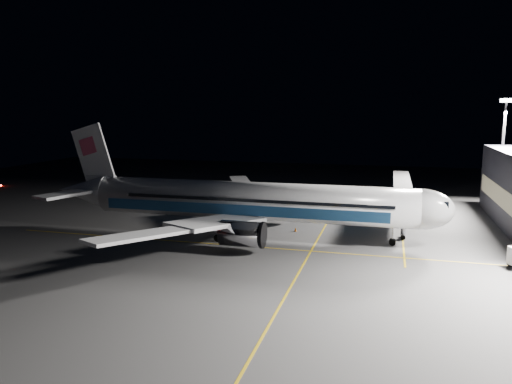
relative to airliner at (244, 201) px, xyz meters
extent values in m
plane|color=#4C4C4F|center=(1.08, 0.00, -5.16)|extent=(200.00, 200.00, 0.00)
cube|color=gold|center=(11.08, 0.00, -5.16)|extent=(0.25, 80.00, 0.01)
cube|color=gold|center=(1.08, -6.00, -5.16)|extent=(70.00, 0.25, 0.01)
cube|color=gold|center=(23.08, 10.00, -5.16)|extent=(0.25, 40.00, 0.01)
cylinder|color=silver|center=(1.08, 0.00, 0.14)|extent=(48.00, 5.60, 5.60)
ellipsoid|color=silver|center=(25.08, 0.00, 0.14)|extent=(8.96, 5.60, 5.60)
cube|color=black|center=(27.38, 0.00, 1.14)|extent=(2.20, 3.40, 0.90)
cone|color=silver|center=(-27.42, 0.00, 0.44)|extent=(9.00, 5.49, 5.49)
cube|color=navy|center=(0.08, 2.78, -0.76)|extent=(42.24, 0.25, 1.50)
cube|color=navy|center=(0.08, -2.78, -0.76)|extent=(42.24, 0.25, 1.50)
cube|color=silver|center=(-1.42, 8.00, -1.46)|extent=(11.36, 15.23, 1.53)
cube|color=silver|center=(-1.42, -8.00, -1.46)|extent=(11.36, 15.23, 1.53)
cube|color=silver|center=(-6.42, 20.50, -0.59)|extent=(8.57, 13.22, 1.31)
cube|color=silver|center=(-6.42, -20.50, -0.59)|extent=(8.57, 13.22, 1.31)
cube|color=silver|center=(-26.92, 5.20, 0.74)|extent=(6.20, 9.67, 0.45)
cube|color=silver|center=(-26.92, -5.20, 0.74)|extent=(6.20, 9.67, 0.45)
cube|color=white|center=(-25.12, 0.00, 6.34)|extent=(7.53, 0.40, 10.28)
cube|color=#D94A70|center=(-25.92, 0.00, 7.74)|extent=(3.22, 0.55, 3.22)
cylinder|color=#B7B7BF|center=(2.28, 9.00, -2.61)|extent=(5.60, 3.40, 3.40)
cylinder|color=#B7B7BF|center=(2.28, -9.00, -2.61)|extent=(5.60, 3.40, 3.40)
cylinder|color=#9999A0|center=(21.58, 0.00, -3.91)|extent=(0.26, 0.26, 2.50)
cylinder|color=black|center=(21.58, 0.00, -4.71)|extent=(0.90, 0.70, 0.90)
cylinder|color=#9999A0|center=(-1.92, 4.30, -3.91)|extent=(0.26, 0.26, 2.50)
cylinder|color=#9999A0|center=(-1.92, -4.30, -3.91)|extent=(0.26, 0.26, 2.50)
cylinder|color=black|center=(-1.92, 4.30, -4.61)|extent=(1.10, 1.60, 1.10)
cylinder|color=black|center=(-1.92, -4.30, -4.61)|extent=(1.10, 1.60, 1.10)
cube|color=brown|center=(38.03, 14.00, -0.16)|extent=(0.15, 36.00, 3.00)
cube|color=#B2B2B7|center=(23.08, 20.05, -0.56)|extent=(3.00, 33.90, 2.80)
cube|color=#B2B2B7|center=(23.08, 4.20, -0.56)|extent=(3.60, 3.20, 3.40)
cylinder|color=#9999A0|center=(23.08, 4.20, -3.61)|extent=(0.70, 0.70, 3.10)
cylinder|color=black|center=(23.08, 3.30, -4.81)|extent=(0.70, 0.30, 0.70)
cylinder|color=black|center=(23.08, 5.10, -4.81)|extent=(0.70, 0.30, 0.70)
cylinder|color=#59595E|center=(41.08, 32.00, 4.84)|extent=(0.44, 0.44, 20.00)
cube|color=#59595E|center=(41.08, 32.00, 15.14)|extent=(2.40, 0.50, 0.80)
cube|color=white|center=(41.08, 31.65, 15.14)|extent=(2.20, 0.15, 0.60)
sphere|color=#FF140A|center=(-70.92, 30.00, -4.94)|extent=(0.44, 0.44, 0.44)
cylinder|color=black|center=(35.34, -6.12, -4.78)|extent=(0.81, 0.48, 0.77)
cube|color=black|center=(-5.58, 13.26, -4.47)|extent=(2.58, 2.17, 1.01)
cube|color=black|center=(-5.58, 13.26, -3.83)|extent=(1.22, 1.22, 0.55)
sphere|color=#FFF2CC|center=(-6.30, 12.80, -4.47)|extent=(0.24, 0.24, 0.24)
sphere|color=#FFF2CC|center=(-5.46, 12.42, -4.47)|extent=(0.24, 0.24, 0.24)
cylinder|color=black|center=(-4.51, 13.63, -4.89)|extent=(0.59, 0.41, 0.55)
cylinder|color=black|center=(-5.15, 12.21, -4.89)|extent=(0.59, 0.41, 0.55)
cylinder|color=black|center=(-6.01, 14.32, -4.89)|extent=(0.59, 0.41, 0.55)
cylinder|color=black|center=(-6.66, 12.89, -4.89)|extent=(0.59, 0.41, 0.55)
cone|color=orange|center=(-2.91, 11.47, -4.82)|extent=(0.46, 0.46, 0.69)
cone|color=orange|center=(7.08, 4.14, -4.86)|extent=(0.40, 0.40, 0.61)
cone|color=orange|center=(-0.35, 4.00, -4.83)|extent=(0.44, 0.44, 0.66)
camera|label=1|loc=(20.70, -70.12, 13.69)|focal=35.00mm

